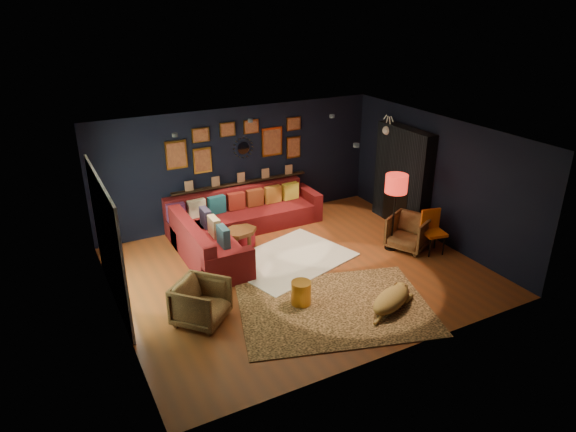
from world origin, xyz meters
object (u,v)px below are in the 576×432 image
armchair_right (409,231)px  coffee_table (240,233)px  dog (391,297)px  orange_chair (432,228)px  sectional (231,227)px  floor_lamp (396,187)px  armchair_left (201,300)px  gold_stool (301,293)px  pouf (244,238)px

armchair_right → coffee_table: bearing=-144.2°
dog → orange_chair: bearing=8.0°
coffee_table → armchair_right: size_ratio=1.09×
sectional → floor_lamp: floor_lamp is taller
floor_lamp → dog: bearing=-128.4°
sectional → coffee_table: sectional is taller
armchair_left → orange_chair: orange_chair is taller
sectional → floor_lamp: bearing=-34.0°
orange_chair → gold_stool: bearing=-160.4°
sectional → orange_chair: orange_chair is taller
sectional → coffee_table: bearing=-88.0°
sectional → gold_stool: (0.11, -2.81, -0.11)m
armchair_left → orange_chair: (4.89, 0.19, 0.13)m
sectional → gold_stool: 2.81m
coffee_table → armchair_left: size_ratio=1.08×
coffee_table → floor_lamp: floor_lamp is taller
armchair_right → floor_lamp: (-0.31, 0.13, 0.95)m
sectional → pouf: (0.14, -0.34, -0.14)m
coffee_table → pouf: coffee_table is taller
pouf → armchair_right: bearing=-29.5°
pouf → armchair_right: 3.36m
sectional → gold_stool: sectional is taller
gold_stool → armchair_right: bearing=15.4°
sectional → dog: (1.37, -3.61, -0.10)m
pouf → gold_stool: 2.47m
floor_lamp → armchair_left: bearing=-171.3°
gold_stool → orange_chair: bearing=8.6°
pouf → gold_stool: size_ratio=1.09×
orange_chair → floor_lamp: bearing=154.8°
armchair_right → orange_chair: size_ratio=0.87×
armchair_left → gold_stool: 1.67m
pouf → floor_lamp: (2.61, -1.52, 1.15)m
pouf → dog: dog is taller
armchair_right → pouf: bearing=-146.3°
gold_stool → orange_chair: size_ratio=0.48×
pouf → floor_lamp: 3.23m
armchair_left → gold_stool: bearing=-53.4°
armchair_left → armchair_right: size_ratio=1.01×
pouf → armchair_left: armchair_left is taller
coffee_table → armchair_right: bearing=-27.4°
pouf → gold_stool: (-0.03, -2.47, 0.03)m
pouf → floor_lamp: bearing=-30.1°
sectional → dog: 3.86m
dog → sectional: bearing=86.0°
floor_lamp → armchair_right: bearing=-23.4°
coffee_table → gold_stool: bearing=-87.6°
orange_chair → floor_lamp: floor_lamp is taller
armchair_left → coffee_table: bearing=10.9°
floor_lamp → orange_chair: bearing=-36.1°
floor_lamp → dog: (-1.39, -1.75, -1.11)m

